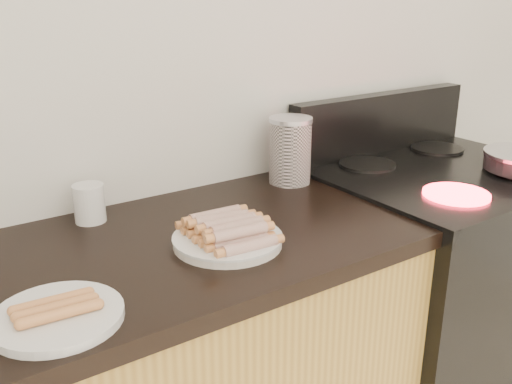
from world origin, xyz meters
TOP-DOWN VIEW (x-y plane):
  - wall_back at (0.00, 2.00)m, footprint 4.00×0.04m
  - stove at (0.78, 1.68)m, footprint 0.76×0.65m
  - stove_panel at (0.78, 1.96)m, footprint 0.76×0.06m
  - burner_near_left at (0.61, 1.51)m, footprint 0.18×0.18m
  - burner_far_left at (0.61, 1.84)m, footprint 0.18×0.18m
  - burner_far_right at (0.95, 1.84)m, footprint 0.18×0.18m
  - main_plate at (-0.06, 1.61)m, footprint 0.28×0.28m
  - side_plate at (-0.47, 1.51)m, footprint 0.27×0.27m
  - hotdog_pile at (-0.06, 1.61)m, footprint 0.13×0.22m
  - plain_sausages at (-0.47, 1.51)m, footprint 0.13×0.08m
  - canister at (0.33, 1.88)m, footprint 0.13×0.13m
  - mug at (-0.27, 1.92)m, footprint 0.08×0.08m

SIDE VIEW (x-z plane):
  - stove at x=0.78m, z-range 0.00..0.91m
  - main_plate at x=-0.06m, z-range 0.90..0.92m
  - side_plate at x=-0.47m, z-range 0.90..0.92m
  - burner_near_left at x=0.61m, z-range 0.91..0.92m
  - burner_far_left at x=0.61m, z-range 0.91..0.92m
  - burner_far_right at x=0.95m, z-range 0.91..0.92m
  - plain_sausages at x=-0.47m, z-range 0.92..0.94m
  - hotdog_pile at x=-0.06m, z-range 0.91..0.96m
  - mug at x=-0.27m, z-range 0.90..1.00m
  - canister at x=0.33m, z-range 0.90..1.10m
  - stove_panel at x=0.78m, z-range 0.91..1.11m
  - wall_back at x=0.00m, z-range 0.00..2.60m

